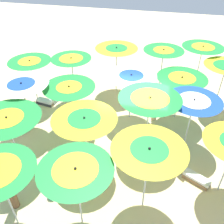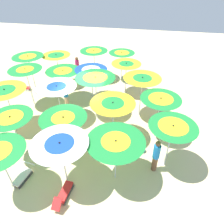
# 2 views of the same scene
# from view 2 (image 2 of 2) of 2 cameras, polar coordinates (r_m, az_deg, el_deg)

# --- Properties ---
(ground) EXTENTS (40.07, 40.07, 0.04)m
(ground) POSITION_cam_2_polar(r_m,az_deg,el_deg) (12.48, -7.67, -1.60)
(ground) COLOR beige
(beach_umbrella_0) EXTENTS (1.97, 1.97, 2.43)m
(beach_umbrella_0) POSITION_cam_2_polar(r_m,az_deg,el_deg) (8.59, 16.44, -4.68)
(beach_umbrella_0) COLOR silver
(beach_umbrella_0) RESTS_ON ground
(beach_umbrella_1) EXTENTS (1.96, 1.96, 2.45)m
(beach_umbrella_1) POSITION_cam_2_polar(r_m,az_deg,el_deg) (10.05, 13.27, 2.69)
(beach_umbrella_1) COLOR silver
(beach_umbrella_1) RESTS_ON ground
(beach_umbrella_2) EXTENTS (2.08, 2.08, 2.58)m
(beach_umbrella_2) POSITION_cam_2_polar(r_m,az_deg,el_deg) (11.45, 8.37, 8.45)
(beach_umbrella_2) COLOR silver
(beach_umbrella_2) RESTS_ON ground
(beach_umbrella_3) EXTENTS (1.96, 1.96, 2.27)m
(beach_umbrella_3) POSITION_cam_2_polar(r_m,az_deg,el_deg) (13.82, 3.98, 12.65)
(beach_umbrella_3) COLOR silver
(beach_umbrella_3) RESTS_ON ground
(beach_umbrella_4) EXTENTS (1.92, 1.92, 2.23)m
(beach_umbrella_4) POSITION_cam_2_polar(r_m,az_deg,el_deg) (15.73, 2.74, 15.64)
(beach_umbrella_4) COLOR silver
(beach_umbrella_4) RESTS_ON ground
(beach_umbrella_5) EXTENTS (2.26, 2.26, 2.28)m
(beach_umbrella_5) POSITION_cam_2_polar(r_m,az_deg,el_deg) (7.82, 1.03, -8.84)
(beach_umbrella_5) COLOR silver
(beach_umbrella_5) RESTS_ON ground
(beach_umbrella_6) EXTENTS (2.18, 2.18, 2.28)m
(beach_umbrella_6) POSITION_cam_2_polar(r_m,az_deg,el_deg) (9.80, 0.22, 1.60)
(beach_umbrella_6) COLOR silver
(beach_umbrella_6) RESTS_ON ground
(beach_umbrella_7) EXTENTS (2.24, 2.24, 2.50)m
(beach_umbrella_7) POSITION_cam_2_polar(r_m,az_deg,el_deg) (11.59, -4.63, 8.70)
(beach_umbrella_7) COLOR silver
(beach_umbrella_7) RESTS_ON ground
(beach_umbrella_8) EXTENTS (2.05, 2.05, 2.20)m
(beach_umbrella_8) POSITION_cam_2_polar(r_m,az_deg,el_deg) (13.23, -5.80, 11.04)
(beach_umbrella_8) COLOR silver
(beach_umbrella_8) RESTS_ON ground
(beach_umbrella_9) EXTENTS (2.05, 2.05, 2.35)m
(beach_umbrella_9) POSITION_cam_2_polar(r_m,az_deg,el_deg) (15.80, -5.05, 16.11)
(beach_umbrella_9) COLOR silver
(beach_umbrella_9) RESTS_ON ground
(beach_umbrella_10) EXTENTS (2.15, 2.15, 2.37)m
(beach_umbrella_10) POSITION_cam_2_polar(r_m,az_deg,el_deg) (7.86, -14.22, -9.20)
(beach_umbrella_10) COLOR silver
(beach_umbrella_10) RESTS_ON ground
(beach_umbrella_11) EXTENTS (2.13, 2.13, 2.13)m
(beach_umbrella_11) POSITION_cam_2_polar(r_m,az_deg,el_deg) (9.37, -13.31, -2.21)
(beach_umbrella_11) COLOR silver
(beach_umbrella_11) RESTS_ON ground
(beach_umbrella_12) EXTENTS (2.15, 2.15, 2.28)m
(beach_umbrella_12) POSITION_cam_2_polar(r_m,az_deg,el_deg) (11.50, -15.08, 6.23)
(beach_umbrella_12) COLOR silver
(beach_umbrella_12) RESTS_ON ground
(beach_umbrella_13) EXTENTS (2.15, 2.15, 2.17)m
(beach_umbrella_13) POSITION_cam_2_polar(r_m,az_deg,el_deg) (13.40, -13.40, 10.54)
(beach_umbrella_13) COLOR silver
(beach_umbrella_13) RESTS_ON ground
(beach_umbrella_14) EXTENTS (1.97, 1.97, 2.37)m
(beach_umbrella_14) POSITION_cam_2_polar(r_m,az_deg,el_deg) (15.37, -15.19, 14.50)
(beach_umbrella_14) COLOR silver
(beach_umbrella_14) RESTS_ON ground
(beach_umbrella_16) EXTENTS (1.90, 1.90, 2.37)m
(beach_umbrella_16) POSITION_cam_2_polar(r_m,az_deg,el_deg) (9.76, -26.29, -2.00)
(beach_umbrella_16) COLOR silver
(beach_umbrella_16) RESTS_ON ground
(beach_umbrella_17) EXTENTS (2.13, 2.13, 2.47)m
(beach_umbrella_17) POSITION_cam_2_polar(r_m,az_deg,el_deg) (11.73, -27.55, 4.73)
(beach_umbrella_17) COLOR silver
(beach_umbrella_17) RESTS_ON ground
(beach_umbrella_18) EXTENTS (1.97, 1.97, 2.52)m
(beach_umbrella_18) POSITION_cam_2_polar(r_m,az_deg,el_deg) (13.43, -22.82, 10.07)
(beach_umbrella_18) COLOR silver
(beach_umbrella_18) RESTS_ON ground
(beach_umbrella_19) EXTENTS (2.06, 2.06, 2.53)m
(beach_umbrella_19) POSITION_cam_2_polar(r_m,az_deg,el_deg) (15.29, -22.24, 13.56)
(beach_umbrella_19) COLOR silver
(beach_umbrella_19) RESTS_ON ground
(lounger_0) EXTENTS (0.51, 1.28, 0.62)m
(lounger_0) POSITION_cam_2_polar(r_m,az_deg,el_deg) (16.28, -23.64, 6.24)
(lounger_0) COLOR silver
(lounger_0) RESTS_ON ground
(lounger_1) EXTENTS (0.86, 1.28, 0.64)m
(lounger_1) POSITION_cam_2_polar(r_m,az_deg,el_deg) (16.32, -2.67, 9.51)
(lounger_1) COLOR silver
(lounger_1) RESTS_ON ground
(lounger_2) EXTENTS (1.31, 0.90, 0.60)m
(lounger_2) POSITION_cam_2_polar(r_m,az_deg,el_deg) (14.00, 2.34, 4.52)
(lounger_2) COLOR olive
(lounger_2) RESTS_ON ground
(lounger_3) EXTENTS (1.34, 0.45, 0.54)m
(lounger_3) POSITION_cam_2_polar(r_m,az_deg,el_deg) (8.95, -13.26, -21.23)
(lounger_3) COLOR #333338
(lounger_3) RESTS_ON ground
(lounger_4) EXTENTS (1.20, 0.55, 0.65)m
(lounger_4) POSITION_cam_2_polar(r_m,az_deg,el_deg) (9.99, -23.40, -15.73)
(lounger_4) COLOR #333338
(lounger_4) RESTS_ON ground
(beachgoer_0) EXTENTS (0.30, 0.30, 1.86)m
(beachgoer_0) POSITION_cam_2_polar(r_m,az_deg,el_deg) (16.25, -9.55, 11.97)
(beachgoer_0) COLOR brown
(beachgoer_0) RESTS_ON ground
(beachgoer_1) EXTENTS (0.30, 0.30, 1.74)m
(beachgoer_1) POSITION_cam_2_polar(r_m,az_deg,el_deg) (9.16, 12.12, -11.76)
(beachgoer_1) COLOR brown
(beachgoer_1) RESTS_ON ground
(beachgoer_2) EXTENTS (0.30, 0.30, 1.86)m
(beachgoer_2) POSITION_cam_2_polar(r_m,az_deg,el_deg) (12.95, -12.74, 4.74)
(beachgoer_2) COLOR #D8A87F
(beachgoer_2) RESTS_ON ground
(beach_ball) EXTENTS (0.29, 0.29, 0.29)m
(beach_ball) POSITION_cam_2_polar(r_m,az_deg,el_deg) (10.36, 8.44, -10.23)
(beach_ball) COLOR #337FE5
(beach_ball) RESTS_ON ground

